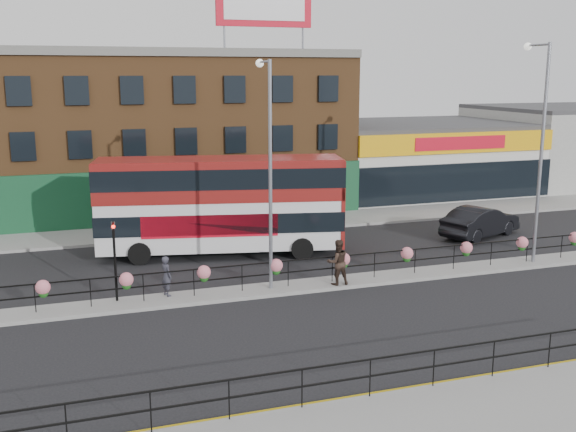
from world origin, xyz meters
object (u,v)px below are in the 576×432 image
object	(u,v)px
lamp_column_west	(269,155)
lamp_column_east	(539,134)
car	(481,222)
double_decker_bus	(221,196)
pedestrian_a	(166,276)
pedestrian_b	(338,262)

from	to	relation	value
lamp_column_west	lamp_column_east	world-z (taller)	lamp_column_east
car	lamp_column_west	bearing A→B (deg)	88.21
double_decker_bus	pedestrian_a	distance (m)	7.25
double_decker_bus	pedestrian_b	size ratio (longest dim) A/B	6.33
double_decker_bus	pedestrian_a	bearing A→B (deg)	-121.75
car	lamp_column_east	distance (m)	7.56
car	pedestrian_a	distance (m)	18.84
pedestrian_a	pedestrian_b	distance (m)	7.14
double_decker_bus	car	size ratio (longest dim) A/B	2.23
pedestrian_b	lamp_column_west	xyz separation A→B (m)	(-2.83, 0.65, 4.57)
car	pedestrian_b	size ratio (longest dim) A/B	2.83
pedestrian_b	car	bearing A→B (deg)	-149.77
double_decker_bus	lamp_column_west	distance (m)	6.70
car	pedestrian_b	world-z (taller)	pedestrian_b
car	lamp_column_east	size ratio (longest dim) A/B	0.54
pedestrian_a	double_decker_bus	bearing A→B (deg)	-50.62
pedestrian_a	lamp_column_east	size ratio (longest dim) A/B	0.16
double_decker_bus	lamp_column_east	distance (m)	15.33
pedestrian_a	pedestrian_b	bearing A→B (deg)	-115.54
pedestrian_a	lamp_column_east	xyz separation A→B (m)	(17.33, -0.25, 5.22)
car	pedestrian_a	bearing A→B (deg)	83.12
double_decker_bus	pedestrian_a	xyz separation A→B (m)	(-3.67, -5.92, -2.02)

